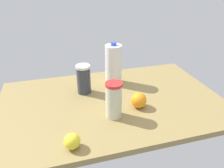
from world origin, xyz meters
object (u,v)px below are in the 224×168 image
Objects in this scene: tumbler_cup at (114,100)px; orange_far_back at (139,100)px; shaker_bottle at (84,79)px; milk_jug at (113,65)px; lemon_by_jug at (72,141)px.

tumbler_cup is 2.24× the size of orange_far_back.
tumbler_cup is at bearing -70.12° from shaker_bottle.
lemon_by_jug is (-31.69, -50.31, -8.99)cm from milk_jug.
lemon_by_jug is at bearing -150.98° from orange_far_back.
tumbler_cup is 27.79cm from lemon_by_jug.
tumbler_cup reaches higher than orange_far_back.
milk_jug is 3.25× the size of orange_far_back.
milk_jug is 1.45× the size of tumbler_cup.
milk_jug is at bearing 98.84° from orange_far_back.
shaker_bottle is 45.18cm from lemon_by_jug.
milk_jug is at bearing 19.82° from shaker_bottle.
shaker_bottle is at bearing -160.18° from milk_jug.
orange_far_back is 1.22× the size of lemon_by_jug.
shaker_bottle is 2.09× the size of orange_far_back.
milk_jug reaches higher than lemon_by_jug.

